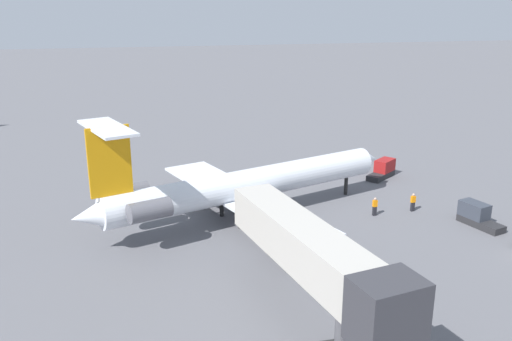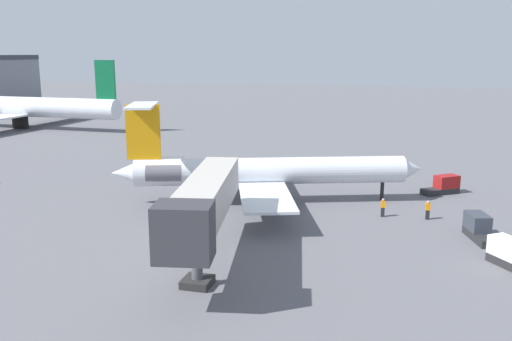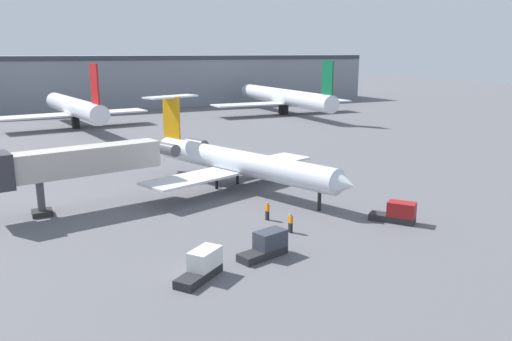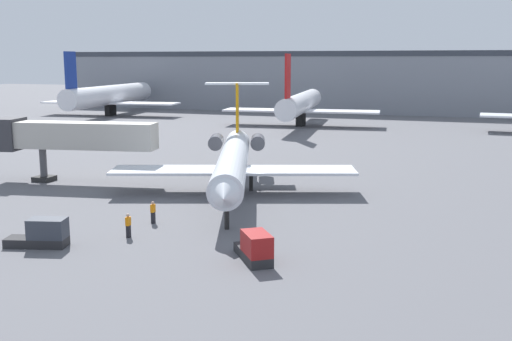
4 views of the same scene
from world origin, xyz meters
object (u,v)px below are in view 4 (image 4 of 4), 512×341
baggage_tug_lead (255,248)px  parked_airliner_west_end (110,96)px  ground_crew_loader (153,212)px  parked_airliner_west_mid (301,104)px  jet_bridge (65,136)px  ground_crew_marshaller (128,225)px  regional_jet (233,159)px  baggage_tug_spare (43,234)px

baggage_tug_lead → parked_airliner_west_end: bearing=127.1°
ground_crew_loader → parked_airliner_west_mid: size_ratio=0.05×
baggage_tug_lead → parked_airliner_west_mid: size_ratio=0.12×
jet_bridge → parked_airliner_west_end: 73.51m
parked_airliner_west_end → ground_crew_loader: bearing=-55.8°
ground_crew_loader → parked_airliner_west_end: bearing=124.2°
jet_bridge → ground_crew_marshaller: (15.94, -15.01, -3.78)m
ground_crew_marshaller → baggage_tug_lead: bearing=-11.4°
baggage_tug_lead → parked_airliner_west_mid: 76.69m
ground_crew_marshaller → ground_crew_loader: 3.85m
jet_bridge → ground_crew_loader: size_ratio=9.88×
ground_crew_marshaller → parked_airliner_west_mid: 73.13m
jet_bridge → parked_airliner_west_mid: parked_airliner_west_mid is taller
jet_bridge → parked_airliner_west_end: (-35.60, 64.32, -0.24)m
ground_crew_loader → baggage_tug_lead: (10.11, -5.84, -0.02)m
parked_airliner_west_end → ground_crew_marshaller: bearing=-57.0°
regional_jet → ground_crew_marshaller: bearing=-96.5°
jet_bridge → baggage_tug_lead: bearing=-33.3°
ground_crew_loader → parked_airliner_west_mid: parked_airliner_west_mid is taller
baggage_tug_lead → ground_crew_marshaller: bearing=168.6°
ground_crew_marshaller → baggage_tug_lead: size_ratio=0.42×
jet_bridge → baggage_tug_spare: 22.38m
regional_jet → jet_bridge: 17.78m
ground_crew_loader → parked_airliner_west_end: size_ratio=0.05×
regional_jet → ground_crew_loader: 12.14m
ground_crew_loader → parked_airliner_west_mid: (-6.84, 68.87, 3.25)m
regional_jet → ground_crew_loader: (-1.94, -11.76, -2.35)m
jet_bridge → ground_crew_marshaller: 22.22m
ground_crew_loader → regional_jet: bearing=80.6°
parked_airliner_west_mid → baggage_tug_spare: bearing=-87.9°
ground_crew_loader → parked_airliner_west_end: parked_airliner_west_end is taller
ground_crew_marshaller → parked_airliner_west_mid: size_ratio=0.05×
parked_airliner_west_mid → jet_bridge: bearing=-98.8°
ground_crew_marshaller → ground_crew_loader: (-0.17, 3.84, 0.00)m
parked_airliner_west_end → jet_bridge: bearing=-61.0°
baggage_tug_lead → parked_airliner_west_mid: bearing=102.8°
jet_bridge → baggage_tug_spare: (11.73, -18.67, -3.80)m
regional_jet → baggage_tug_spare: (-5.98, -19.26, -2.37)m
jet_bridge → baggage_tug_lead: size_ratio=4.12×
regional_jet → ground_crew_marshaller: regional_jet is taller
parked_airliner_west_end → parked_airliner_west_mid: (44.53, -6.61, -0.29)m
ground_crew_marshaller → ground_crew_loader: bearing=92.5°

